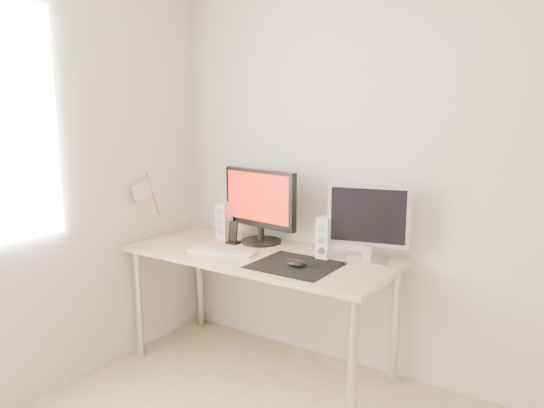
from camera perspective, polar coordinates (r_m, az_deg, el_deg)
The scene contains 11 objects.
wall_back at distance 2.98m, azimuth 17.84°, elevation 3.55°, with size 3.50×3.50×0.00m, color silver.
mousepad at distance 2.90m, azimuth 2.52°, elevation -6.60°, with size 0.45×0.40×0.00m, color black.
mouse at distance 2.86m, azimuth 2.56°, elevation -6.38°, with size 0.11×0.07×0.04m, color black.
desk at distance 3.16m, azimuth -1.27°, elevation -6.64°, with size 1.60×0.70×0.73m.
main_monitor at distance 3.31m, azimuth -1.32°, elevation 0.07°, with size 0.55×0.29×0.47m.
second_monitor at distance 2.96m, azimuth 10.33°, elevation -1.64°, with size 0.45×0.21×0.43m.
speaker_left at distance 3.45m, azimuth -5.18°, elevation -1.82°, with size 0.08×0.09×0.24m.
speaker_right at distance 3.02m, azimuth 5.70°, elevation -3.65°, with size 0.08×0.09×0.24m.
keyboard at distance 3.15m, azimuth -5.39°, elevation -5.13°, with size 0.43×0.19×0.02m.
phone_dock at distance 3.34m, azimuth -4.20°, elevation -3.55°, with size 0.08×0.07×0.14m.
pennant at distance 3.47m, azimuth -13.45°, elevation 1.35°, with size 0.01×0.23×0.29m.
Camera 1 is at (0.79, -1.10, 1.59)m, focal length 35.00 mm.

